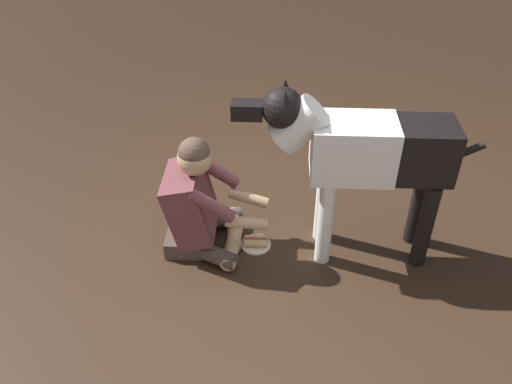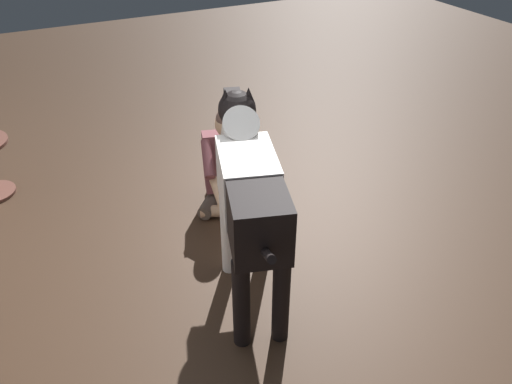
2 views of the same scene
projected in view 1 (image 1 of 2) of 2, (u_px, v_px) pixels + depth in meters
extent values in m
plane|color=#3B271A|center=(282.00, 235.00, 3.63)|extent=(12.64, 12.64, 0.00)
cube|color=#504137|center=(187.00, 236.00, 3.53)|extent=(0.33, 0.40, 0.12)
cylinder|color=#504137|center=(213.00, 221.00, 3.65)|extent=(0.41, 0.17, 0.11)
cylinder|color=tan|center=(234.00, 229.00, 3.59)|extent=(0.17, 0.37, 0.09)
cylinder|color=#504137|center=(208.00, 252.00, 3.40)|extent=(0.37, 0.35, 0.11)
cylinder|color=tan|center=(232.00, 246.00, 3.45)|extent=(0.22, 0.37, 0.09)
cube|color=brown|center=(191.00, 203.00, 3.36)|extent=(0.41, 0.47, 0.49)
cylinder|color=brown|center=(218.00, 172.00, 3.42)|extent=(0.30, 0.16, 0.24)
cylinder|color=tan|center=(248.00, 198.00, 3.47)|extent=(0.27, 0.18, 0.12)
cylinder|color=brown|center=(211.00, 206.00, 3.14)|extent=(0.30, 0.16, 0.24)
cylinder|color=tan|center=(246.00, 223.00, 3.27)|extent=(0.28, 0.11, 0.12)
sphere|color=tan|center=(194.00, 158.00, 3.15)|extent=(0.21, 0.21, 0.21)
sphere|color=brown|center=(194.00, 153.00, 3.13)|extent=(0.19, 0.19, 0.19)
cylinder|color=white|center=(325.00, 223.00, 3.27)|extent=(0.10, 0.10, 0.60)
cylinder|color=white|center=(323.00, 201.00, 3.44)|extent=(0.10, 0.10, 0.60)
cylinder|color=black|center=(425.00, 226.00, 3.24)|extent=(0.10, 0.10, 0.60)
cylinder|color=black|center=(418.00, 204.00, 3.42)|extent=(0.10, 0.10, 0.60)
cube|color=white|center=(353.00, 148.00, 3.06)|extent=(0.55, 0.44, 0.35)
cube|color=black|center=(417.00, 150.00, 3.05)|extent=(0.48, 0.40, 0.33)
cylinder|color=white|center=(299.00, 124.00, 2.98)|extent=(0.39, 0.31, 0.35)
sphere|color=black|center=(283.00, 108.00, 2.92)|extent=(0.23, 0.23, 0.23)
cube|color=black|center=(247.00, 110.00, 2.94)|extent=(0.20, 0.15, 0.09)
cone|color=black|center=(285.00, 100.00, 2.81)|extent=(0.10, 0.10, 0.11)
cone|color=black|center=(285.00, 88.00, 2.93)|extent=(0.10, 0.10, 0.11)
cylinder|color=black|center=(456.00, 156.00, 3.06)|extent=(0.31, 0.13, 0.20)
cylinder|color=white|center=(256.00, 244.00, 3.55)|extent=(0.20, 0.20, 0.01)
cylinder|color=#DAB067|center=(256.00, 239.00, 3.55)|extent=(0.16, 0.09, 0.05)
cylinder|color=#DAB067|center=(256.00, 243.00, 3.51)|extent=(0.16, 0.09, 0.05)
cylinder|color=brown|center=(256.00, 240.00, 3.53)|extent=(0.16, 0.08, 0.04)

